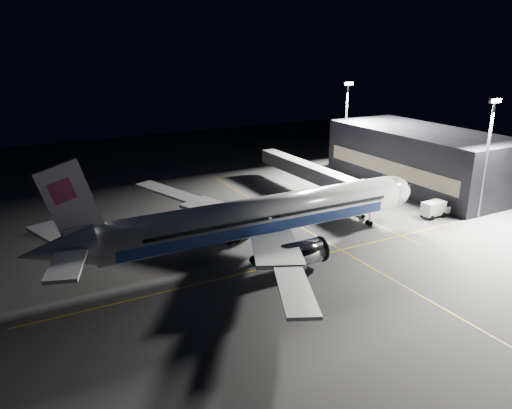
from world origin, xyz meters
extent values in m
plane|color=#4C4C4F|center=(0.00, 0.00, 0.00)|extent=(200.00, 200.00, 0.00)
cube|color=gold|center=(10.00, 0.00, 0.01)|extent=(0.25, 80.00, 0.01)
cube|color=gold|center=(0.00, -6.00, 0.01)|extent=(70.00, 0.25, 0.01)
cube|color=gold|center=(22.00, 10.00, 0.01)|extent=(0.25, 40.00, 0.01)
cylinder|color=silver|center=(0.00, 0.00, 5.30)|extent=(48.00, 5.60, 5.60)
ellipsoid|color=silver|center=(24.00, 0.00, 5.30)|extent=(8.96, 5.60, 5.60)
cube|color=black|center=(26.30, 0.00, 6.30)|extent=(2.20, 3.40, 0.90)
cone|color=silver|center=(-28.50, 0.00, 5.60)|extent=(9.00, 5.49, 5.49)
cube|color=navy|center=(-1.00, 2.78, 4.40)|extent=(42.24, 0.25, 1.50)
cube|color=navy|center=(-1.00, -2.78, 4.40)|extent=(42.24, 0.25, 1.50)
cube|color=silver|center=(-2.50, 8.00, 3.70)|extent=(11.36, 15.23, 1.53)
cube|color=silver|center=(-2.50, -8.00, 3.70)|extent=(11.36, 15.23, 1.53)
cube|color=silver|center=(-7.50, 20.50, 4.57)|extent=(8.57, 13.22, 1.31)
cube|color=silver|center=(-7.50, -20.50, 4.57)|extent=(8.57, 13.22, 1.31)
cube|color=silver|center=(-28.00, 5.20, 5.90)|extent=(6.20, 9.67, 0.45)
cube|color=silver|center=(-28.00, -5.20, 5.90)|extent=(6.20, 9.67, 0.45)
cube|color=white|center=(-26.20, 0.00, 11.50)|extent=(7.53, 0.40, 10.28)
cube|color=#CF4673|center=(-27.00, 0.00, 12.90)|extent=(3.22, 0.55, 3.22)
cylinder|color=#B7B7BF|center=(1.20, 9.00, 2.55)|extent=(5.60, 3.40, 3.40)
cylinder|color=#B7B7BF|center=(1.20, -9.00, 2.55)|extent=(5.60, 3.40, 3.40)
cylinder|color=#9999A0|center=(20.50, 0.00, 1.25)|extent=(0.26, 0.26, 2.50)
cylinder|color=black|center=(20.50, 0.00, 0.45)|extent=(0.90, 0.70, 0.90)
cylinder|color=#9999A0|center=(-3.00, 4.30, 1.25)|extent=(0.26, 0.26, 2.50)
cylinder|color=#9999A0|center=(-3.00, -4.30, 1.25)|extent=(0.26, 0.26, 2.50)
cylinder|color=black|center=(-3.00, 4.30, 0.55)|extent=(1.10, 1.60, 1.10)
cylinder|color=black|center=(-3.00, -4.30, 0.55)|extent=(1.10, 1.60, 1.10)
cube|color=black|center=(46.00, 14.00, 6.00)|extent=(18.00, 40.00, 12.00)
cube|color=brown|center=(36.95, 14.00, 5.00)|extent=(0.15, 36.00, 3.00)
cube|color=#B2B2B7|center=(22.00, 20.05, 4.60)|extent=(3.00, 33.90, 2.80)
cube|color=#B2B2B7|center=(22.00, 4.20, 4.60)|extent=(3.60, 3.20, 3.40)
cylinder|color=#9999A0|center=(22.00, 4.20, 1.55)|extent=(0.70, 0.70, 3.10)
cylinder|color=black|center=(22.00, 3.30, 0.35)|extent=(0.70, 0.30, 0.70)
cylinder|color=black|center=(22.00, 5.10, 0.35)|extent=(0.70, 0.30, 0.70)
cylinder|color=#59595E|center=(40.00, 32.00, 10.00)|extent=(0.44, 0.44, 20.00)
cube|color=#59595E|center=(40.00, 32.00, 20.30)|extent=(2.40, 0.50, 0.80)
cube|color=white|center=(40.00, 31.65, 20.30)|extent=(2.20, 0.15, 0.60)
cylinder|color=#59595E|center=(40.00, -6.00, 10.00)|extent=(0.44, 0.44, 20.00)
cube|color=#59595E|center=(40.00, -6.00, 20.30)|extent=(2.40, 0.50, 0.80)
cube|color=white|center=(40.00, -6.35, 20.30)|extent=(2.20, 0.15, 0.60)
cube|color=silver|center=(33.25, -2.00, 1.65)|extent=(4.38, 2.38, 2.34)
cube|color=silver|center=(35.80, -1.85, 1.01)|extent=(1.82, 2.12, 1.28)
cube|color=black|center=(35.80, -1.85, 1.54)|extent=(1.38, 1.88, 0.53)
cylinder|color=black|center=(34.67, -0.79, 0.43)|extent=(0.87, 0.32, 0.85)
cylinder|color=black|center=(34.80, -3.03, 0.43)|extent=(0.87, 0.32, 0.85)
cylinder|color=black|center=(31.69, -0.97, 0.43)|extent=(0.87, 0.32, 0.85)
cylinder|color=black|center=(31.82, -3.21, 0.43)|extent=(0.87, 0.32, 0.85)
cube|color=black|center=(2.30, 12.42, 0.72)|extent=(2.52, 1.82, 1.06)
cube|color=black|center=(2.30, 12.42, 1.39)|extent=(1.11, 1.11, 0.58)
sphere|color=#FFF2CC|center=(1.95, 11.60, 0.72)|extent=(0.25, 0.25, 0.25)
sphere|color=#FFF2CC|center=(2.90, 11.76, 0.72)|extent=(0.25, 0.25, 0.25)
cylinder|color=black|center=(3.01, 13.37, 0.29)|extent=(0.60, 0.31, 0.58)
cylinder|color=black|center=(3.29, 11.76, 0.29)|extent=(0.60, 0.31, 0.58)
cylinder|color=black|center=(1.31, 13.08, 0.29)|extent=(0.60, 0.31, 0.58)
cylinder|color=black|center=(1.59, 11.47, 0.29)|extent=(0.60, 0.31, 0.58)
cone|color=#EA4509|center=(4.15, 14.00, 0.33)|extent=(0.44, 0.44, 0.67)
cone|color=#EA4509|center=(6.00, 13.43, 0.31)|extent=(0.41, 0.41, 0.62)
cone|color=#EA4509|center=(-8.00, 11.42, 0.30)|extent=(0.40, 0.40, 0.60)
camera|label=1|loc=(-33.58, -59.98, 29.74)|focal=35.00mm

